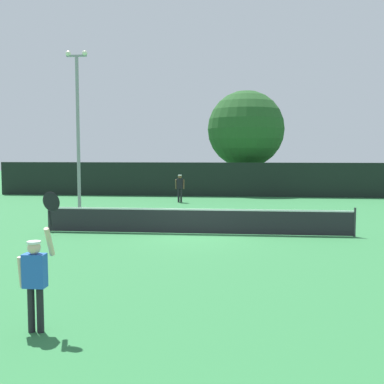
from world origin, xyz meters
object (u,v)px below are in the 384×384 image
(light_pole, at_px, (78,120))
(player_receiving, at_px, (180,185))
(player_serving, at_px, (36,272))
(tennis_ball, at_px, (159,220))
(parked_car_near, at_px, (241,179))
(parked_car_mid, at_px, (297,180))
(parked_car_far, at_px, (344,180))
(large_tree, at_px, (246,129))

(light_pole, bearing_deg, player_receiving, 39.87)
(player_serving, distance_m, tennis_ball, 13.50)
(parked_car_near, bearing_deg, parked_car_mid, -10.59)
(parked_car_near, bearing_deg, parked_car_far, -1.32)
(parked_car_near, bearing_deg, player_serving, -89.15)
(large_tree, bearing_deg, player_serving, -97.71)
(player_receiving, bearing_deg, large_tree, -118.95)
(player_serving, xyz_separation_m, parked_car_far, (12.14, 33.05, -0.27))
(tennis_ball, xyz_separation_m, light_pole, (-5.00, 3.72, 4.77))
(tennis_ball, relative_size, parked_car_mid, 0.02)
(tennis_ball, xyz_separation_m, large_tree, (4.11, 15.33, 4.81))
(player_serving, distance_m, player_receiving, 21.33)
(player_serving, xyz_separation_m, parked_car_mid, (8.29, 32.80, -0.27))
(light_pole, height_order, large_tree, light_pole)
(parked_car_mid, bearing_deg, player_receiving, -124.00)
(light_pole, distance_m, parked_car_near, 19.64)
(player_receiving, relative_size, light_pole, 0.20)
(light_pole, height_order, parked_car_mid, light_pole)
(large_tree, height_order, parked_car_far, large_tree)
(player_receiving, distance_m, parked_car_mid, 14.28)
(parked_car_far, bearing_deg, light_pole, -141.59)
(player_receiving, height_order, parked_car_near, player_receiving)
(parked_car_mid, bearing_deg, parked_car_near, 165.17)
(parked_car_near, bearing_deg, large_tree, -79.96)
(light_pole, bearing_deg, player_serving, -73.15)
(tennis_ball, bearing_deg, parked_car_near, 79.65)
(tennis_ball, bearing_deg, player_serving, -89.12)
(tennis_ball, relative_size, parked_car_near, 0.02)
(light_pole, relative_size, parked_car_far, 1.96)
(tennis_ball, bearing_deg, parked_car_mid, 66.29)
(player_receiving, xyz_separation_m, parked_car_far, (12.37, 11.71, -0.27))
(player_serving, distance_m, light_pole, 18.34)
(player_serving, bearing_deg, parked_car_near, 84.02)
(player_receiving, relative_size, parked_car_near, 0.39)
(light_pole, relative_size, parked_car_near, 1.93)
(player_serving, height_order, large_tree, large_tree)
(large_tree, distance_m, parked_car_near, 6.83)
(large_tree, xyz_separation_m, parked_car_near, (-0.31, 5.48, -4.07))
(player_serving, height_order, parked_car_far, player_serving)
(tennis_ball, xyz_separation_m, parked_car_mid, (8.49, 19.34, 0.74))
(parked_car_near, relative_size, parked_car_far, 1.02)
(player_serving, height_order, player_receiving, player_serving)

